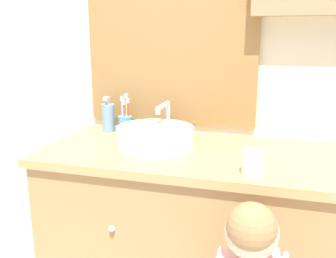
% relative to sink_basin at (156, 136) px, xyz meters
% --- Properties ---
extents(wall_back, '(3.20, 0.18, 2.50)m').
position_rel_sink_basin_xyz_m(wall_back, '(0.26, 0.30, 0.39)').
color(wall_back, beige).
rests_on(wall_back, ground_plane).
extents(vanity_counter, '(1.40, 0.60, 0.87)m').
position_rel_sink_basin_xyz_m(vanity_counter, '(0.24, -0.02, -0.48)').
color(vanity_counter, '#A37A4C').
rests_on(vanity_counter, ground_plane).
extents(sink_basin, '(0.33, 0.39, 0.17)m').
position_rel_sink_basin_xyz_m(sink_basin, '(0.00, 0.00, 0.00)').
color(sink_basin, white).
rests_on(sink_basin, vanity_counter).
extents(toothbrush_holder, '(0.07, 0.07, 0.19)m').
position_rel_sink_basin_xyz_m(toothbrush_holder, '(-0.22, 0.18, 0.00)').
color(toothbrush_holder, '#4C93C6').
rests_on(toothbrush_holder, vanity_counter).
extents(soap_dispenser, '(0.06, 0.06, 0.18)m').
position_rel_sink_basin_xyz_m(soap_dispenser, '(-0.31, 0.18, 0.03)').
color(soap_dispenser, '#6B93B2').
rests_on(soap_dispenser, vanity_counter).
extents(drinking_cup, '(0.08, 0.08, 0.09)m').
position_rel_sink_basin_xyz_m(drinking_cup, '(0.43, -0.23, -0.00)').
color(drinking_cup, silver).
rests_on(drinking_cup, vanity_counter).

